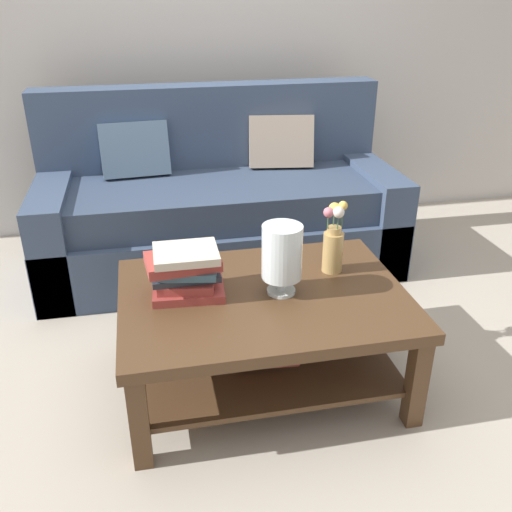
# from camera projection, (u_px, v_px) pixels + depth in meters

# --- Properties ---
(ground_plane) EXTENTS (10.00, 10.00, 0.00)m
(ground_plane) POSITION_uv_depth(u_px,v_px,m) (246.00, 339.00, 2.83)
(ground_plane) COLOR #ADA393
(back_wall) EXTENTS (6.40, 0.12, 2.70)m
(back_wall) POSITION_uv_depth(u_px,v_px,m) (198.00, 27.00, 3.68)
(back_wall) COLOR #BCB7B2
(back_wall) RESTS_ON ground
(couch) EXTENTS (2.13, 0.90, 1.06)m
(couch) POSITION_uv_depth(u_px,v_px,m) (219.00, 207.00, 3.47)
(couch) COLOR #384760
(couch) RESTS_ON ground
(coffee_table) EXTENTS (1.19, 0.86, 0.46)m
(coffee_table) POSITION_uv_depth(u_px,v_px,m) (263.00, 319.00, 2.38)
(coffee_table) COLOR #4C331E
(coffee_table) RESTS_ON ground
(book_stack_main) EXTENTS (0.32, 0.25, 0.20)m
(book_stack_main) POSITION_uv_depth(u_px,v_px,m) (186.00, 272.00, 2.28)
(book_stack_main) COLOR #993833
(book_stack_main) RESTS_ON coffee_table
(glass_hurricane_vase) EXTENTS (0.17, 0.17, 0.30)m
(glass_hurricane_vase) POSITION_uv_depth(u_px,v_px,m) (282.00, 254.00, 2.26)
(glass_hurricane_vase) COLOR silver
(glass_hurricane_vase) RESTS_ON coffee_table
(flower_pitcher) EXTENTS (0.11, 0.10, 0.33)m
(flower_pitcher) POSITION_uv_depth(u_px,v_px,m) (333.00, 242.00, 2.45)
(flower_pitcher) COLOR tan
(flower_pitcher) RESTS_ON coffee_table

